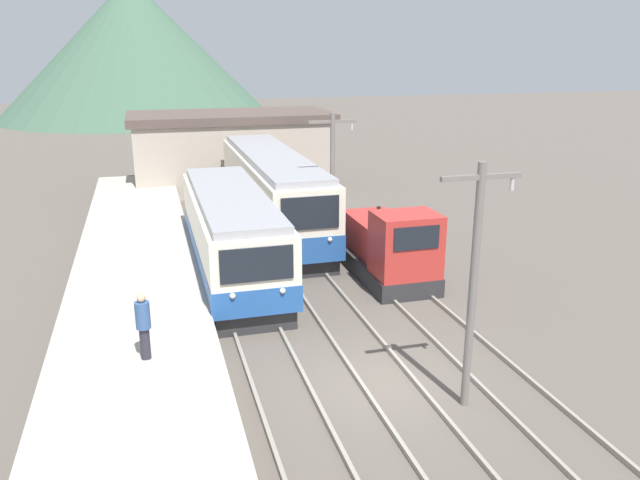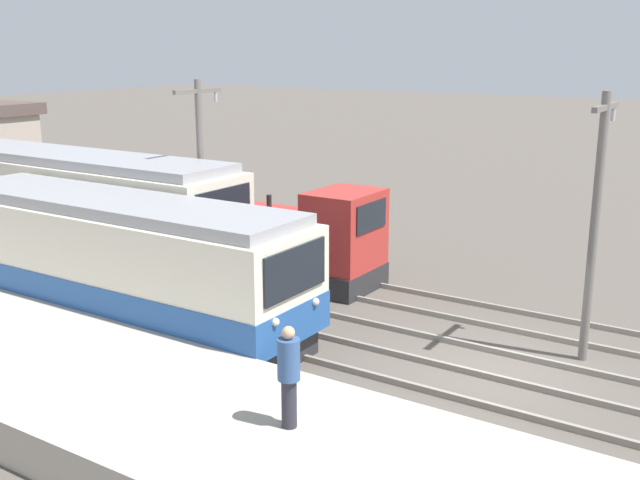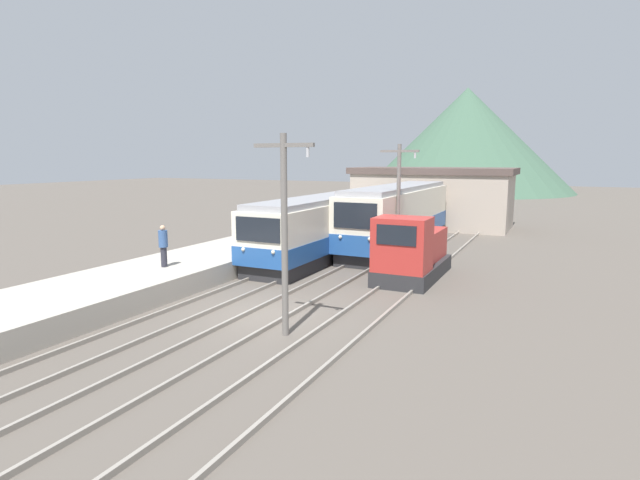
# 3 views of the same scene
# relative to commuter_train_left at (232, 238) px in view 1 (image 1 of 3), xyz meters

# --- Properties ---
(ground_plane) EXTENTS (200.00, 200.00, 0.00)m
(ground_plane) POSITION_rel_commuter_train_left_xyz_m (2.60, -9.24, -1.60)
(ground_plane) COLOR #564F47
(platform_left) EXTENTS (4.50, 54.00, 0.87)m
(platform_left) POSITION_rel_commuter_train_left_xyz_m (-3.65, -9.24, -1.16)
(platform_left) COLOR #ADA599
(platform_left) RESTS_ON ground
(track_left) EXTENTS (1.54, 60.00, 0.14)m
(track_left) POSITION_rel_commuter_train_left_xyz_m (0.00, -9.24, -1.53)
(track_left) COLOR gray
(track_left) RESTS_ON ground
(track_center) EXTENTS (1.54, 60.00, 0.14)m
(track_center) POSITION_rel_commuter_train_left_xyz_m (2.80, -9.24, -1.53)
(track_center) COLOR gray
(track_center) RESTS_ON ground
(track_right) EXTENTS (1.54, 60.00, 0.14)m
(track_right) POSITION_rel_commuter_train_left_xyz_m (5.80, -9.24, -1.53)
(track_right) COLOR gray
(track_right) RESTS_ON ground
(commuter_train_left) EXTENTS (2.84, 11.24, 3.41)m
(commuter_train_left) POSITION_rel_commuter_train_left_xyz_m (0.00, 0.00, 0.00)
(commuter_train_left) COLOR #28282B
(commuter_train_left) RESTS_ON ground
(commuter_train_center) EXTENTS (2.84, 14.41, 3.85)m
(commuter_train_center) POSITION_rel_commuter_train_left_xyz_m (2.80, 5.91, 0.19)
(commuter_train_center) COLOR #28282B
(commuter_train_center) RESTS_ON ground
(shunting_locomotive) EXTENTS (2.40, 5.57, 3.00)m
(shunting_locomotive) POSITION_rel_commuter_train_left_xyz_m (5.80, -1.74, -0.39)
(shunting_locomotive) COLOR #28282B
(shunting_locomotive) RESTS_ON ground
(catenary_mast_near) EXTENTS (2.00, 0.20, 6.17)m
(catenary_mast_near) POSITION_rel_commuter_train_left_xyz_m (4.31, -10.72, 1.80)
(catenary_mast_near) COLOR slate
(catenary_mast_near) RESTS_ON ground
(catenary_mast_mid) EXTENTS (2.00, 0.20, 6.17)m
(catenary_mast_mid) POSITION_rel_commuter_train_left_xyz_m (4.31, 0.89, 1.80)
(catenary_mast_mid) COLOR slate
(catenary_mast_mid) RESTS_ON ground
(person_on_platform) EXTENTS (0.38, 0.38, 1.79)m
(person_on_platform) POSITION_rel_commuter_train_left_xyz_m (-3.35, -7.75, 0.25)
(person_on_platform) COLOR #282833
(person_on_platform) RESTS_ON platform_left
(station_building) EXTENTS (12.60, 6.30, 4.76)m
(station_building) POSITION_rel_commuter_train_left_xyz_m (2.34, 16.76, 0.81)
(station_building) COLOR #AD9E8E
(station_building) RESTS_ON ground
(mountain_backdrop) EXTENTS (34.79, 34.79, 17.16)m
(mountain_backdrop) POSITION_rel_commuter_train_left_xyz_m (-3.31, 63.70, 6.98)
(mountain_backdrop) COLOR #3D5B47
(mountain_backdrop) RESTS_ON ground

